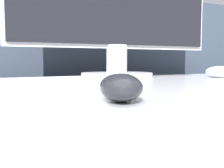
{
  "coord_description": "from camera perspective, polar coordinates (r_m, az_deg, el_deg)",
  "views": [
    {
      "loc": [
        -0.17,
        -0.48,
        0.79
      ],
      "look_at": [
        -0.02,
        -0.11,
        0.75
      ],
      "focal_mm": 42.0,
      "sensor_mm": 36.0,
      "label": 1
    }
  ],
  "objects": [
    {
      "name": "computer_mouse_near",
      "position": [
        0.37,
        1.91,
        -0.69
      ],
      "size": [
        0.09,
        0.12,
        0.04
      ],
      "rotation": [
        0.0,
        0.0,
        -0.32
      ],
      "color": "#232328",
      "rests_on": "desk"
    },
    {
      "name": "partition_panel",
      "position": [
        1.13,
        -13.88,
        -7.65
      ],
      "size": [
        5.0,
        0.03,
        1.09
      ],
      "color": "#333D4C",
      "rests_on": "ground_plane"
    },
    {
      "name": "keyboard",
      "position": [
        0.52,
        -14.92,
        -0.23
      ],
      "size": [
        0.37,
        0.16,
        0.02
      ],
      "rotation": [
        0.0,
        0.0,
        0.08
      ],
      "color": "silver",
      "rests_on": "desk"
    },
    {
      "name": "computer_mouse_far",
      "position": [
        0.99,
        22.57,
        2.45
      ],
      "size": [
        0.11,
        0.12,
        0.04
      ],
      "rotation": [
        0.0,
        0.0,
        0.64
      ],
      "color": "white",
      "rests_on": "desk"
    }
  ]
}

